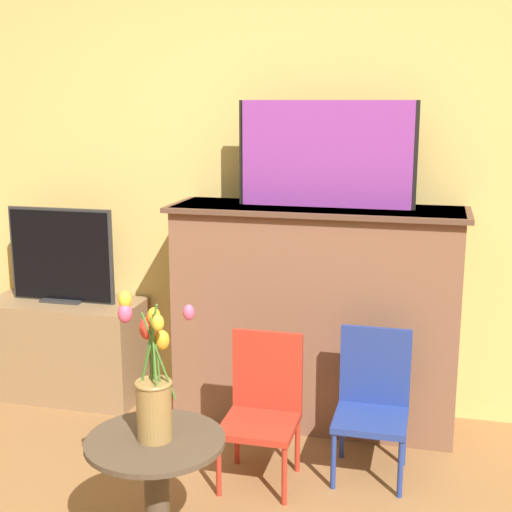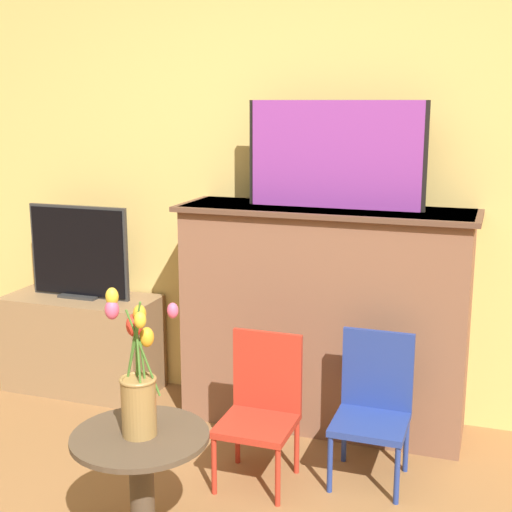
{
  "view_description": "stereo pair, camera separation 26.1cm",
  "coord_description": "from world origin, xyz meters",
  "px_view_note": "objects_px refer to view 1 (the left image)",
  "views": [
    {
      "loc": [
        0.69,
        -1.63,
        1.67
      ],
      "look_at": [
        -0.06,
        1.32,
        1.01
      ],
      "focal_mm": 50.0,
      "sensor_mm": 36.0,
      "label": 1
    },
    {
      "loc": [
        0.94,
        -1.55,
        1.67
      ],
      "look_at": [
        -0.06,
        1.32,
        1.01
      ],
      "focal_mm": 50.0,
      "sensor_mm": 36.0,
      "label": 2
    }
  ],
  "objects_px": {
    "chair_blue": "(373,398)",
    "painting": "(326,154)",
    "chair_red": "(263,404)",
    "tv_monitor": "(61,257)",
    "vase_tulips": "(153,387)"
  },
  "relations": [
    {
      "from": "vase_tulips",
      "to": "tv_monitor",
      "type": "bearing_deg",
      "value": 129.45
    },
    {
      "from": "painting",
      "to": "vase_tulips",
      "type": "height_order",
      "value": "painting"
    },
    {
      "from": "tv_monitor",
      "to": "painting",
      "type": "bearing_deg",
      "value": 0.67
    },
    {
      "from": "chair_blue",
      "to": "painting",
      "type": "bearing_deg",
      "value": 123.41
    },
    {
      "from": "chair_blue",
      "to": "chair_red",
      "type": "bearing_deg",
      "value": -159.19
    },
    {
      "from": "chair_red",
      "to": "vase_tulips",
      "type": "xyz_separation_m",
      "value": [
        -0.23,
        -0.69,
        0.34
      ]
    },
    {
      "from": "tv_monitor",
      "to": "chair_red",
      "type": "height_order",
      "value": "tv_monitor"
    },
    {
      "from": "tv_monitor",
      "to": "chair_blue",
      "type": "bearing_deg",
      "value": -14.1
    },
    {
      "from": "tv_monitor",
      "to": "chair_blue",
      "type": "xyz_separation_m",
      "value": [
        1.79,
        -0.45,
        -0.47
      ]
    },
    {
      "from": "tv_monitor",
      "to": "vase_tulips",
      "type": "xyz_separation_m",
      "value": [
        1.09,
        -1.32,
        -0.13
      ]
    },
    {
      "from": "tv_monitor",
      "to": "vase_tulips",
      "type": "relative_size",
      "value": 1.18
    },
    {
      "from": "chair_red",
      "to": "chair_blue",
      "type": "bearing_deg",
      "value": 20.81
    },
    {
      "from": "chair_blue",
      "to": "vase_tulips",
      "type": "relative_size",
      "value": 1.26
    },
    {
      "from": "tv_monitor",
      "to": "chair_red",
      "type": "relative_size",
      "value": 0.94
    },
    {
      "from": "painting",
      "to": "vase_tulips",
      "type": "distance_m",
      "value": 1.57
    }
  ]
}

